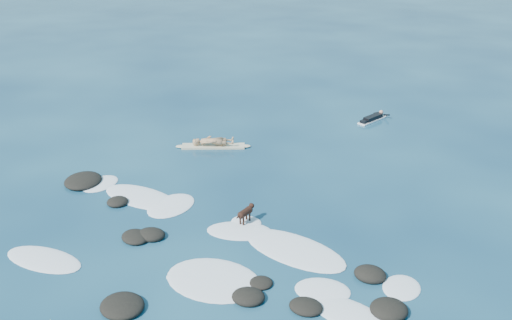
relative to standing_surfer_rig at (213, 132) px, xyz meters
The scene contains 6 objects.
ground 7.52m from the standing_surfer_rig, 57.38° to the right, with size 160.00×160.00×0.00m, color #0A2642.
reef_rocks 10.46m from the standing_surfer_rig, 58.22° to the right, with size 15.45×7.52×0.59m.
breaking_foam 8.36m from the standing_surfer_rig, 61.22° to the right, with size 13.54×6.50×0.12m.
standing_surfer_rig is the anchor object (origin of this frame).
paddling_surfer_rig 8.80m from the standing_surfer_rig, 49.04° to the left, with size 1.32×2.20×0.39m.
dog 7.04m from the standing_surfer_rig, 51.75° to the right, with size 0.38×1.04×0.66m.
Camera 1 is at (7.94, -14.72, 10.11)m, focal length 40.00 mm.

